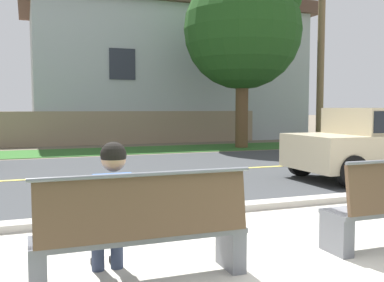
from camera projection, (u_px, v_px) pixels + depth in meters
name	position (u px, v px, depth m)	size (l,w,h in m)	color
ground_plane	(124.00, 166.00, 11.72)	(140.00, 140.00, 0.00)	#665B4C
sidewalk_pavement	(276.00, 255.00, 4.63)	(44.00, 3.60, 0.01)	beige
curb_edge	(205.00, 210.00, 6.44)	(44.00, 0.30, 0.11)	#ADA89E
street_asphalt	(138.00, 174.00, 10.32)	(52.00, 8.00, 0.01)	#383A3D
road_centre_line	(138.00, 174.00, 10.32)	(48.00, 0.14, 0.01)	#E0CC4C
far_verge_grass	(100.00, 151.00, 15.60)	(48.00, 2.80, 0.02)	#2D6026
bench_left	(143.00, 233.00, 3.84)	(1.88, 0.48, 1.01)	slate
seated_person_blue	(112.00, 206.00, 3.90)	(0.52, 0.68, 1.25)	#333D56
shade_tree_left	(247.00, 21.00, 16.86)	(4.50, 4.50, 7.42)	brown
garden_wall	(114.00, 128.00, 18.69)	(13.00, 0.36, 1.40)	gray
house_across_street	(166.00, 71.00, 22.64)	(13.92, 6.91, 6.74)	#A3ADB2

